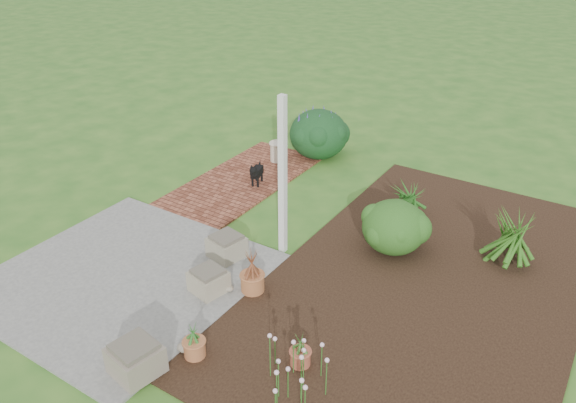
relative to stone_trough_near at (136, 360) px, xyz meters
The scene contains 18 objects.
ground 2.99m from the stone_trough_near, 95.90° to the left, with size 80.00×80.00×0.00m, color #2B611E.
concrete_patio 1.98m from the stone_trough_near, 142.00° to the left, with size 3.50×3.50×0.04m, color slate.
brick_path 5.13m from the stone_trough_near, 113.05° to the left, with size 1.60×3.50×0.04m, color brown.
garden_bed 4.11m from the stone_trough_near, 57.67° to the left, with size 4.00×7.00×0.03m, color black.
veranda_post 3.24m from the stone_trough_near, 90.12° to the left, with size 0.10×0.10×2.50m, color white.
stone_trough_near is the anchor object (origin of this frame).
stone_trough_mid 1.65m from the stone_trough_near, 99.96° to the left, with size 0.44×0.44×0.29m, color gray.
stone_trough_far 2.50m from the stone_trough_near, 103.95° to the left, with size 0.47×0.47×0.31m, color gray.
black_dog 4.93m from the stone_trough_near, 109.44° to the left, with size 0.26×0.50×0.44m.
cream_ceramic_urn 6.10m from the stone_trough_near, 108.36° to the left, with size 0.30×0.30×0.40m, color beige.
evergreen_shrub 4.23m from the stone_trough_near, 70.39° to the left, with size 0.98×0.98×0.83m, color #144411.
agapanthus_clump_back 5.51m from the stone_trough_near, 57.20° to the left, with size 1.07×1.07×0.96m, color #163A0F, non-canonical shape.
agapanthus_clump_front 5.25m from the stone_trough_near, 77.01° to the left, with size 0.80×0.80×0.71m, color #0A3611, non-canonical shape.
pink_flower_patch 1.81m from the stone_trough_near, 22.86° to the left, with size 0.94×0.94×0.60m, color #113D0F, non-canonical shape.
terracotta_pot_bronze 1.97m from the stone_trough_near, 83.77° to the left, with size 0.33×0.33×0.26m, color #A56137.
terracotta_pot_small_left 1.88m from the stone_trough_near, 36.62° to the left, with size 0.24×0.24×0.20m, color #9E4D35.
terracotta_pot_small_right 0.68m from the stone_trough_near, 56.08° to the left, with size 0.26×0.26×0.22m, color #AA6239.
purple_flowering_bush 6.70m from the stone_trough_near, 101.96° to the left, with size 1.22×1.22×1.04m, color black.
Camera 1 is at (4.33, -6.03, 4.81)m, focal length 35.00 mm.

